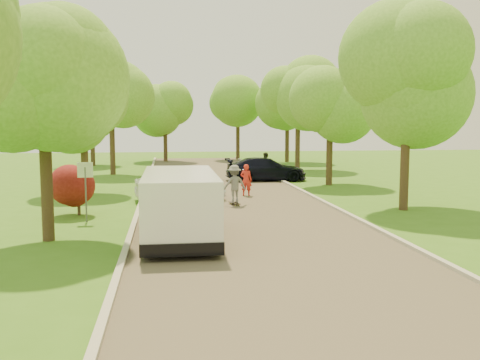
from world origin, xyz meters
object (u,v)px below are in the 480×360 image
street_sign (85,179)px  person_striped (246,180)px  silver_sedan (180,186)px  dark_sedan (266,169)px  longboard (234,203)px  person_olive (265,165)px  minivan (180,204)px  skateboarder (234,184)px

street_sign → person_striped: 9.11m
person_striped → silver_sedan: bearing=39.4°
dark_sedan → longboard: 10.02m
person_olive → person_striped: bearing=35.0°
longboard → person_olive: person_olive is taller
street_sign → dark_sedan: (8.98, 12.63, -0.84)m
dark_sedan → person_striped: 6.94m
minivan → street_sign: bearing=134.4°
silver_sedan → skateboarder: skateboarder is taller
longboard → person_striped: bearing=-124.3°
silver_sedan → minivan: bearing=173.7°
dark_sedan → skateboarder: bearing=162.0°
minivan → person_olive: bearing=71.9°
street_sign → person_olive: bearing=57.6°
street_sign → minivan: (3.30, -3.40, -0.47)m
street_sign → silver_sedan: size_ratio=0.53×
person_striped → dark_sedan: bearing=-87.5°
dark_sedan → longboard: (-3.16, -9.49, -0.63)m
minivan → person_olive: minivan is taller
skateboarder → street_sign: bearing=12.2°
person_striped → longboard: bearing=92.9°
minivan → longboard: size_ratio=6.33×
dark_sedan → person_olive: bearing=-8.8°
silver_sedan → skateboarder: 2.96m
street_sign → silver_sedan: 6.14m
person_olive → dark_sedan: bearing=42.1°
dark_sedan → street_sign: bearing=145.1°
street_sign → silver_sedan: (3.50, 4.96, -0.89)m
dark_sedan → skateboarder: 10.00m
minivan → person_olive: 19.07m
skateboarder → person_striped: (0.95, 2.90, -0.15)m
longboard → person_olive: size_ratio=0.54×
longboard → person_olive: (3.50, 11.55, 0.72)m
minivan → person_striped: size_ratio=3.56×
street_sign → skateboarder: (5.82, 3.14, -0.63)m
minivan → silver_sedan: minivan is taller
street_sign → person_olive: (9.31, 14.70, -0.75)m
skateboarder → longboard: bearing=73.8°
minivan → dark_sedan: minivan is taller
minivan → longboard: minivan is taller
person_striped → person_olive: size_ratio=0.96×
minivan → skateboarder: size_ratio=3.37×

